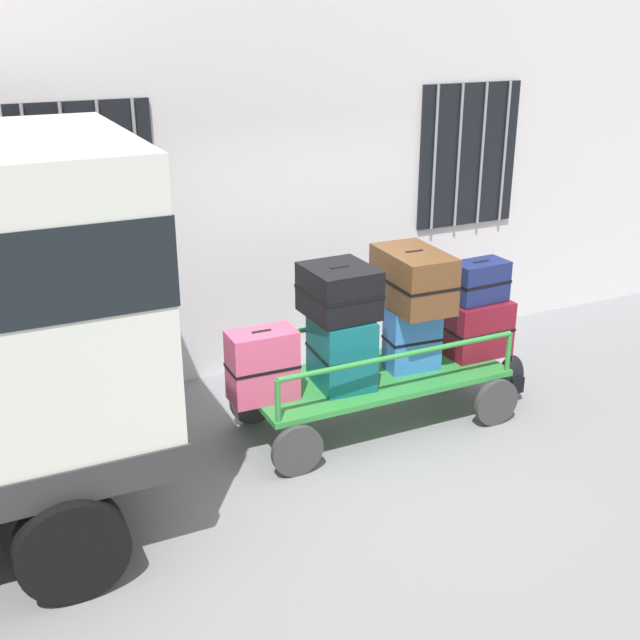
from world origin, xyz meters
TOP-DOWN VIEW (x-y plane):
  - ground_plane at (0.00, 0.00)m, footprint 40.00×40.00m
  - building_wall at (0.00, 2.22)m, footprint 12.00×0.37m
  - luggage_cart at (0.24, 0.49)m, footprint 2.36×1.02m
  - cart_railing at (0.24, 0.49)m, footprint 2.24×0.88m
  - suitcase_left_bottom at (-0.82, 0.48)m, footprint 0.56×0.33m
  - suitcase_midleft_bottom at (-0.11, 0.46)m, footprint 0.48×0.57m
  - suitcase_midleft_middle at (-0.11, 0.52)m, footprint 0.55×0.61m
  - suitcase_center_bottom at (0.59, 0.47)m, footprint 0.49×0.31m
  - suitcase_center_middle at (0.59, 0.50)m, footprint 0.50×0.78m
  - suitcase_midright_bottom at (1.29, 0.52)m, footprint 0.58×0.45m
  - suitcase_midright_middle at (1.29, 0.50)m, footprint 0.51×0.31m
  - backpack at (1.64, 0.37)m, footprint 0.27×0.22m

SIDE VIEW (x-z plane):
  - ground_plane at x=0.00m, z-range 0.00..0.00m
  - backpack at x=1.64m, z-range 0.00..0.44m
  - luggage_cart at x=0.24m, z-range 0.14..0.63m
  - suitcase_midright_bottom at x=1.29m, z-range 0.48..1.00m
  - suitcase_center_bottom at x=0.59m, z-range 0.48..1.06m
  - suitcase_left_bottom at x=-0.82m, z-range 0.48..1.08m
  - suitcase_midleft_bottom at x=-0.11m, z-range 0.48..1.09m
  - cart_railing at x=0.24m, z-range 0.60..0.98m
  - suitcase_midright_middle at x=1.29m, z-range 1.00..1.37m
  - suitcase_midleft_middle at x=-0.11m, z-range 1.09..1.51m
  - suitcase_center_middle at x=0.59m, z-range 1.06..1.56m
  - building_wall at x=0.00m, z-range 0.00..5.00m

